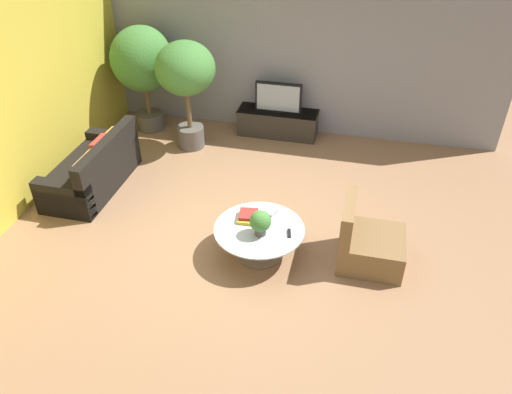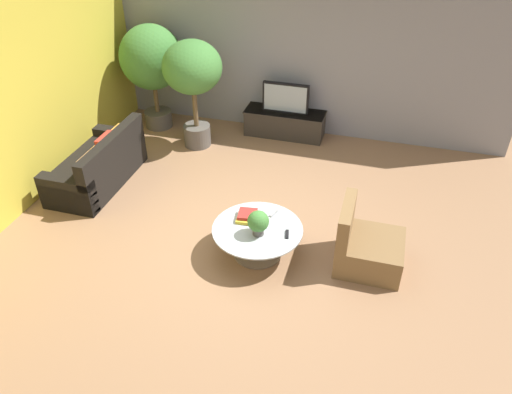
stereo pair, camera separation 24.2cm
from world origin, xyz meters
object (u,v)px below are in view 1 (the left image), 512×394
object	(u,v)px
potted_plant_tabletop	(260,222)
coffee_table	(259,236)
couch_by_wall	(94,170)
television	(278,98)
potted_palm_corner	(186,75)
media_console	(278,122)
armchair_wicker	(367,244)
potted_palm_tall	(143,62)

from	to	relation	value
potted_plant_tabletop	coffee_table	bearing A→B (deg)	110.26
couch_by_wall	television	bearing A→B (deg)	134.14
couch_by_wall	potted_palm_corner	xyz separation A→B (m)	(1.01, 1.56, 1.02)
media_console	potted_palm_corner	bearing A→B (deg)	-150.90
media_console	couch_by_wall	bearing A→B (deg)	-135.84
media_console	coffee_table	bearing A→B (deg)	-82.78
potted_palm_corner	potted_plant_tabletop	bearing A→B (deg)	-54.56
media_console	television	distance (m)	0.48
television	armchair_wicker	size ratio (longest dim) A/B	0.95
potted_palm_tall	armchair_wicker	bearing A→B (deg)	-34.07
television	coffee_table	size ratio (longest dim) A/B	0.71
potted_palm_tall	potted_plant_tabletop	size ratio (longest dim) A/B	5.67
armchair_wicker	potted_palm_corner	world-z (taller)	potted_palm_corner
television	potted_palm_tall	xyz separation A→B (m)	(-2.36, -0.30, 0.54)
media_console	coffee_table	world-z (taller)	media_console
couch_by_wall	potted_palm_corner	distance (m)	2.12
television	couch_by_wall	size ratio (longest dim) A/B	0.47
potted_palm_tall	potted_palm_corner	xyz separation A→B (m)	(0.97, -0.47, 0.04)
television	coffee_table	bearing A→B (deg)	-82.77
coffee_table	couch_by_wall	size ratio (longest dim) A/B	0.66
couch_by_wall	potted_plant_tabletop	xyz separation A→B (m)	(2.85, -1.03, 0.30)
coffee_table	potted_palm_corner	bearing A→B (deg)	125.98
armchair_wicker	potted_palm_corner	bearing A→B (deg)	53.75
media_console	couch_by_wall	distance (m)	3.35
armchair_wicker	potted_plant_tabletop	xyz separation A→B (m)	(-1.31, -0.28, 0.32)
potted_palm_tall	potted_plant_tabletop	xyz separation A→B (m)	(2.81, -3.07, -0.67)
couch_by_wall	potted_palm_tall	bearing A→B (deg)	178.82
television	potted_plant_tabletop	world-z (taller)	television
couch_by_wall	potted_plant_tabletop	size ratio (longest dim) A/B	5.19
television	potted_palm_corner	distance (m)	1.70
television	potted_palm_tall	bearing A→B (deg)	-172.79
couch_by_wall	potted_palm_tall	distance (m)	2.25
coffee_table	couch_by_wall	xyz separation A→B (m)	(-2.82, 0.93, 0.00)
media_console	armchair_wicker	distance (m)	3.55
couch_by_wall	potted_palm_corner	world-z (taller)	potted_palm_corner
television	couch_by_wall	world-z (taller)	television
television	potted_palm_corner	size ratio (longest dim) A/B	0.44
coffee_table	potted_palm_corner	world-z (taller)	potted_palm_corner
potted_palm_tall	coffee_table	bearing A→B (deg)	-46.89
potted_palm_corner	armchair_wicker	bearing A→B (deg)	-36.25
potted_palm_tall	potted_plant_tabletop	bearing A→B (deg)	-47.48
media_console	potted_palm_tall	world-z (taller)	potted_palm_tall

